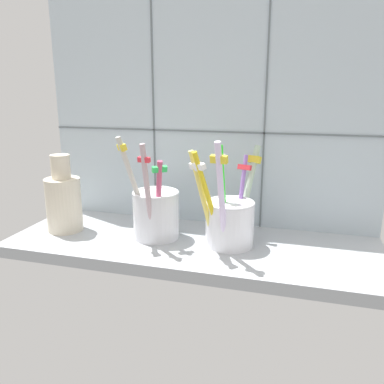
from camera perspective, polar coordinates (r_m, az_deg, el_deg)
name	(u,v)px	position (r cm, az deg, el deg)	size (l,w,h in cm)	color
counter_slab	(191,247)	(68.71, -0.12, -8.05)	(64.00, 22.00, 2.00)	#9EA3A8
tile_wall_back	(208,117)	(75.07, 2.42, 10.84)	(64.00, 2.20, 45.00)	#B2C1CC
toothbrush_cup_left	(155,212)	(68.99, -5.36, -2.96)	(9.19, 10.05, 18.45)	silver
toothbrush_cup_right	(229,218)	(65.69, 5.45, -3.83)	(10.37, 15.40, 18.55)	white
ceramic_vase	(64,201)	(75.80, -18.27, -1.19)	(6.40, 6.40, 14.30)	beige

